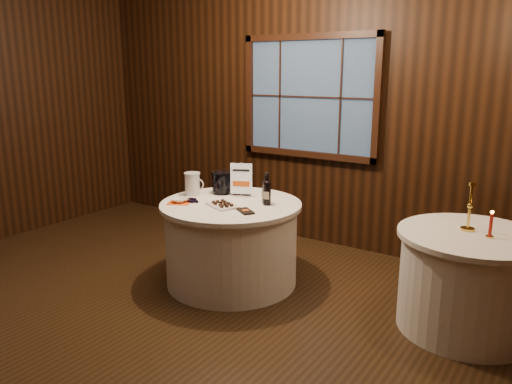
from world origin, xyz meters
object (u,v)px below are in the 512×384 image
Objects in this scene: main_table at (231,243)px; brass_candlestick at (469,213)px; side_table at (468,281)px; port_bottle_right at (267,191)px; chocolate_plate at (222,205)px; grape_bunch at (192,200)px; glass_pitcher at (193,184)px; sign_stand at (241,185)px; ice_bucket at (222,182)px; red_candle at (491,227)px; cracker_bowl at (180,200)px; port_bottle_left at (266,190)px; chocolate_box at (246,211)px.

brass_candlestick is at bearing 10.24° from main_table.
side_table is 1.77m from port_bottle_right.
chocolate_plate is 2.00m from brass_candlestick.
main_table is at bearing 33.45° from grape_bunch.
glass_pitcher reaches higher than main_table.
sign_stand is at bearing 102.80° from main_table.
sign_stand is 0.98× the size of chocolate_plate.
glass_pitcher is at bearing 160.92° from chocolate_plate.
grape_bunch is (-0.24, -0.43, -0.09)m from sign_stand.
main_table is at bearing -40.15° from ice_bucket.
side_table is 5.10× the size of ice_bucket.
sign_stand is 2.01m from brass_candlestick.
grape_bunch reaches higher than main_table.
ice_bucket reaches higher than red_candle.
brass_candlestick reaches higher than main_table.
port_bottle_right is 0.80m from cracker_bowl.
glass_pitcher is (-0.19, -0.21, -0.00)m from ice_bucket.
main_table is 3.77× the size of chocolate_plate.
sign_stand is 1.57× the size of ice_bucket.
side_table is (2.00, 0.30, 0.00)m from main_table.
chocolate_plate is at bearing -28.10° from glass_pitcher.
port_bottle_left is at bearing 32.33° from grape_bunch.
brass_candlestick is 1.83× the size of red_candle.
port_bottle_right is at bearing 28.38° from cracker_bowl.
chocolate_plate is 0.42m from cracker_bowl.
ice_bucket is at bearing -179.30° from red_candle.
side_table is at bearing -15.10° from port_bottle_right.
glass_pitcher is (-0.41, -0.22, -0.00)m from sign_stand.
port_bottle_left is at bearing -175.49° from side_table.
brass_candlestick is (1.66, 0.53, 0.13)m from chocolate_box.
port_bottle_right reaches higher than side_table.
cracker_bowl is (-2.39, -0.55, 0.40)m from side_table.
brass_candlestick is (1.64, 0.23, 0.01)m from port_bottle_right.
chocolate_box is 0.95× the size of red_candle.
port_bottle_right is at bearing -1.55° from glass_pitcher.
main_table is 0.61m from cracker_bowl.
chocolate_box is 0.87× the size of glass_pitcher.
red_candle is at bearing 1.13° from port_bottle_left.
ice_bucket reaches higher than main_table.
cracker_bowl is at bearing -139.51° from chocolate_box.
port_bottle_right is at bearing -174.04° from side_table.
sign_stand is at bearing 141.38° from port_bottle_right.
port_bottle_right is 1.68× the size of grape_bunch.
main_table is 0.55m from sign_stand.
port_bottle_right reaches higher than cracker_bowl.
port_bottle_left is 0.41m from chocolate_plate.
brass_candlestick is at bearing 151.72° from red_candle.
red_candle is (2.41, 0.45, 0.06)m from grape_bunch.
chocolate_plate reaches higher than chocolate_box.
sign_stand is at bearing 61.19° from grape_bunch.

